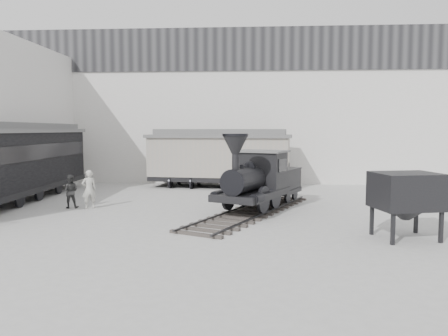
# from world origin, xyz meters

# --- Properties ---
(ground) EXTENTS (90.00, 90.00, 0.00)m
(ground) POSITION_xyz_m (0.00, 0.00, 0.00)
(ground) COLOR #9E9E9B
(north_wall) EXTENTS (34.00, 2.51, 11.00)m
(north_wall) POSITION_xyz_m (0.00, 14.98, 5.55)
(north_wall) COLOR silver
(north_wall) RESTS_ON ground
(locomotive) EXTENTS (6.24, 10.20, 3.60)m
(locomotive) POSITION_xyz_m (2.25, 3.35, 1.33)
(locomotive) COLOR #292421
(locomotive) RESTS_ON ground
(boxcar) EXTENTS (9.83, 4.05, 3.92)m
(boxcar) POSITION_xyz_m (-0.24, 11.71, 2.05)
(boxcar) COLOR black
(boxcar) RESTS_ON ground
(passenger_coach) EXTENTS (3.53, 14.74, 3.92)m
(passenger_coach) POSITION_xyz_m (-10.79, 5.02, 2.17)
(passenger_coach) COLOR black
(passenger_coach) RESTS_ON ground
(visitor_a) EXTENTS (0.83, 0.75, 1.91)m
(visitor_a) POSITION_xyz_m (-6.01, 3.40, 0.95)
(visitor_a) COLOR beige
(visitor_a) RESTS_ON ground
(visitor_b) EXTENTS (0.92, 0.78, 1.66)m
(visitor_b) POSITION_xyz_m (-7.02, 3.49, 0.83)
(visitor_b) COLOR #333333
(visitor_b) RESTS_ON ground
(coal_hopper) EXTENTS (2.48, 2.18, 2.36)m
(coal_hopper) POSITION_xyz_m (7.40, -1.70, 1.54)
(coal_hopper) COLOR black
(coal_hopper) RESTS_ON ground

